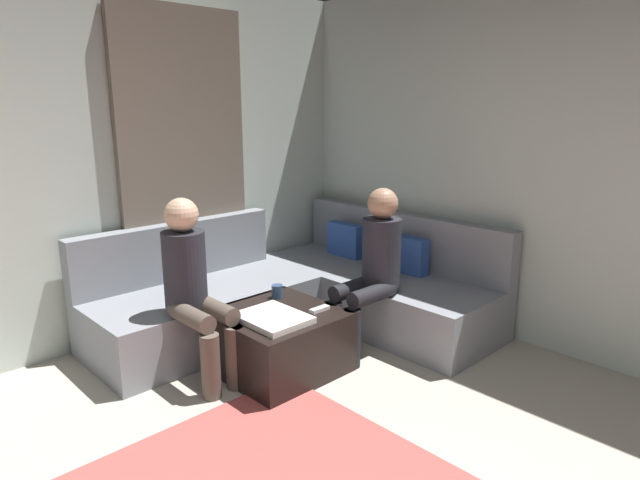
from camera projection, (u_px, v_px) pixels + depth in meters
name	position (u px, v px, depth m)	size (l,w,h in m)	color
curtain_panel	(185.00, 172.00, 4.37)	(0.06, 1.10, 2.50)	#726659
sectional_couch	(304.00, 293.00, 4.46)	(2.10, 2.55, 0.87)	gray
ottoman	(278.00, 341.00, 3.73)	(0.76, 0.76, 0.42)	black
folded_blanket	(273.00, 318.00, 3.53)	(0.44, 0.36, 0.04)	white
coffee_mug	(277.00, 291.00, 3.94)	(0.08, 0.08, 0.10)	#334C72
game_remote	(320.00, 309.00, 3.70)	(0.05, 0.15, 0.02)	white
person_on_couch_back	(372.00, 264.00, 3.93)	(0.30, 0.60, 1.20)	black
person_on_couch_side	(193.00, 283.00, 3.54)	(0.60, 0.30, 1.20)	brown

